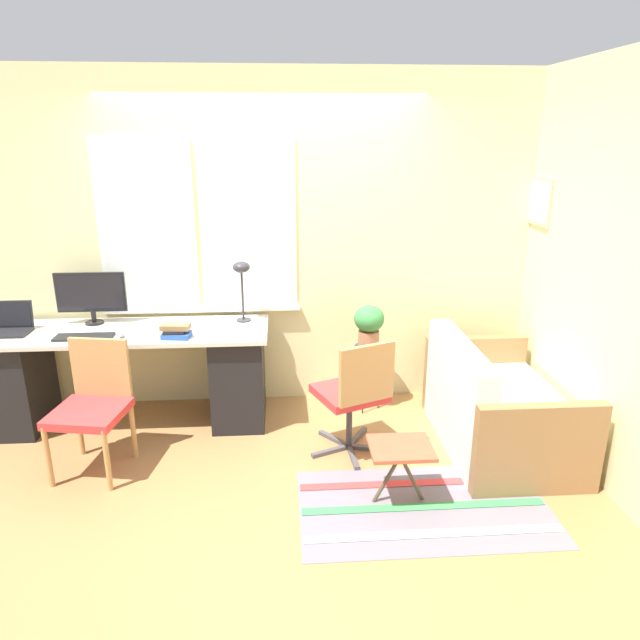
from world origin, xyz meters
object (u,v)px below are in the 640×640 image
Objects in this scene: office_chair_swivel at (355,393)px; plant_stand at (368,355)px; desk_chair_wooden at (93,403)px; couch_loveseat at (495,411)px; keyboard at (84,337)px; folding_stool at (401,452)px; mouse at (122,335)px; potted_plant at (369,323)px; desk_lamp at (242,274)px; monitor at (91,295)px; laptop at (8,326)px; book_stack at (176,331)px.

office_chair_swivel is 0.72m from plant_stand.
couch_loveseat is (2.83, 0.09, -0.21)m from desk_chair_wooden.
keyboard is 2.43m from folding_stool.
couch_loveseat is (1.05, 0.05, -0.20)m from office_chair_swivel.
desk_chair_wooden reaches higher than folding_stool.
office_chair_swivel is (1.95, -0.43, -0.31)m from keyboard.
mouse is 0.07× the size of desk_chair_wooden.
potted_plant is at bearing 6.89° from keyboard.
desk_lamp reaches higher than keyboard.
desk_lamp reaches higher than monitor.
couch_loveseat is (2.72, -0.38, -0.52)m from mouse.
desk_lamp is at bearing 49.88° from desk_chair_wooden.
monitor reaches higher than office_chair_swivel.
laptop is 3.69m from couch_loveseat.
desk_lamp is 2.17× the size of book_stack.
keyboard is at bearing -163.76° from desk_lamp.
desk_chair_wooden is 1.78m from office_chair_swivel.
book_stack reaches higher than keyboard.
monitor is 0.41m from keyboard.
monitor is 0.60× the size of desk_chair_wooden.
potted_plant is at bearing 1.89° from laptop.
folding_stool is (0.01, -1.28, -0.13)m from plant_stand.
office_chair_swivel is (1.28, -0.40, -0.35)m from book_stack.
plant_stand is 1.64× the size of potted_plant.
keyboard is at bearing 119.74° from desk_chair_wooden.
keyboard is 3.07m from couch_loveseat.
monitor is at bearing 113.57° from desk_chair_wooden.
couch_loveseat reaches higher than keyboard.
plant_stand is 0.27m from potted_plant.
laptop is 1.29m from book_stack.
potted_plant is at bearing 52.87° from couch_loveseat.
desk_lamp is 0.55× the size of desk_chair_wooden.
laptop is 3.05m from folding_stool.
desk_chair_wooden is at bearing -39.79° from laptop.
potted_plant is (2.76, 0.09, -0.07)m from laptop.
monitor reaches higher than book_stack.
couch_loveseat is (3.00, -0.38, -0.51)m from keyboard.
book_stack is 0.25× the size of desk_chair_wooden.
keyboard is at bearing -173.11° from plant_stand.
keyboard is (0.61, -0.17, -0.04)m from laptop.
couch_loveseat is at bearing -8.55° from book_stack.
mouse is at bearing -11.24° from laptop.
plant_stand is at bearing 6.89° from keyboard.
laptop is 0.95× the size of potted_plant.
office_chair_swivel is at bearing 109.70° from folding_stool.
keyboard is 1.21× the size of potted_plant.
monitor reaches higher than mouse.
couch_loveseat reaches higher than plant_stand.
potted_plant is at bearing -2.21° from monitor.
monitor is at bearing 179.49° from desk_lamp.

